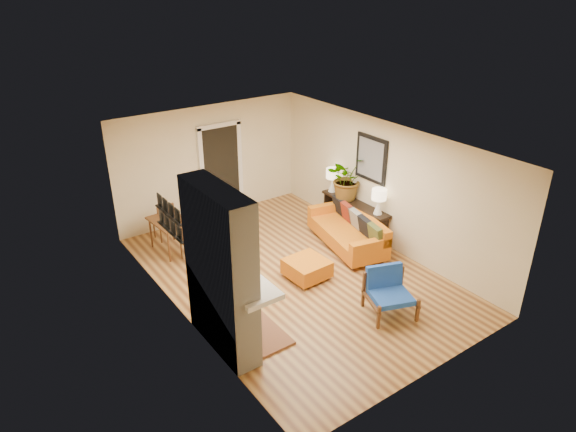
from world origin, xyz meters
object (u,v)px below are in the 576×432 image
Objects in this scene: ottoman at (307,268)px; sofa at (350,230)px; console_table at (355,209)px; blue_chair at (388,289)px; dining_table at (173,225)px; lamp_near at (379,199)px; lamp_far at (333,177)px; houseplant at (347,178)px.

sofa is at bearing 17.99° from ottoman.
console_table is at bearing 23.91° from ottoman.
blue_chair is 4.52m from dining_table.
sofa is 2.90× the size of ottoman.
lamp_near is 1.00× the size of lamp_far.
lamp_far is 0.56× the size of houseplant.
sofa is 2.21× the size of houseplant.
houseplant reaches higher than console_table.
blue_chair reaches higher than ottoman.
dining_table is 0.85× the size of console_table.
sofa is at bearing 145.82° from lamp_near.
dining_table is at bearing 116.94° from blue_chair.
blue_chair is 0.60× the size of dining_table.
dining_table is 2.92× the size of lamp_far.
ottoman is at bearing -174.70° from lamp_near.
dining_table reaches higher than blue_chair.
blue_chair is 3.60m from lamp_far.
blue_chair is 2.86m from console_table.
lamp_far is at bearing 88.80° from houseplant.
dining_table is at bearing 147.43° from sofa.
lamp_near and lamp_far have the same top height.
lamp_far reaches higher than console_table.
console_table is (1.45, 2.46, 0.16)m from blue_chair.
lamp_near is at bearing -32.78° from dining_table.
ottoman is 2.46m from houseplant.
blue_chair is (-1.01, -2.08, 0.07)m from sofa.
lamp_near reaches higher than ottoman.
houseplant is at bearing 62.29° from blue_chair.
houseplant is (-0.01, -0.48, 0.15)m from lamp_far.
houseplant is (3.49, -1.28, 0.66)m from dining_table.
dining_table is 2.92× the size of lamp_near.
blue_chair is 2.38m from lamp_near.
ottoman is 1.68m from blue_chair.
houseplant is at bearing 91.95° from console_table.
lamp_near is (3.50, -2.26, 0.51)m from dining_table.
sofa is at bearing 64.20° from blue_chair.
lamp_far is at bearing 90.00° from console_table.
sofa is 1.57m from ottoman.
lamp_near is 0.98m from houseplant.
lamp_near is (1.94, 0.18, 0.85)m from ottoman.
lamp_near is 0.56× the size of houseplant.
houseplant is (-0.01, 0.97, 0.15)m from lamp_near.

